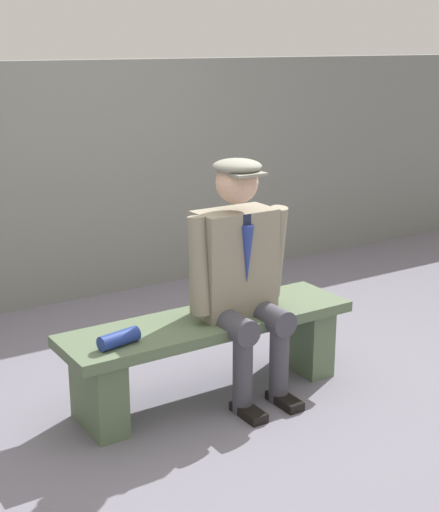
% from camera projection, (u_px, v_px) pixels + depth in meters
% --- Properties ---
extents(ground_plane, '(30.00, 30.00, 0.00)m').
position_uv_depth(ground_plane, '(210.00, 395.00, 4.32)').
color(ground_plane, slate).
extents(bench, '(1.72, 0.47, 0.48)m').
position_uv_depth(bench, '(210.00, 344.00, 4.23)').
color(bench, '#54674A').
rests_on(bench, ground).
extents(seated_man, '(0.62, 0.57, 1.36)m').
position_uv_depth(seated_man, '(240.00, 268.00, 4.15)').
color(seated_man, gray).
rests_on(seated_man, ground).
extents(rolled_magazine, '(0.24, 0.12, 0.08)m').
position_uv_depth(rolled_magazine, '(119.00, 339.00, 3.79)').
color(rolled_magazine, navy).
rests_on(rolled_magazine, bench).
extents(stadium_wall, '(12.00, 0.24, 1.84)m').
position_uv_depth(stadium_wall, '(66.00, 183.00, 5.77)').
color(stadium_wall, slate).
rests_on(stadium_wall, ground).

